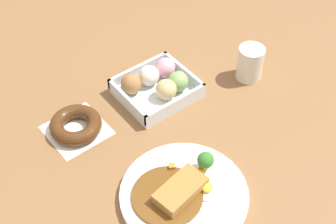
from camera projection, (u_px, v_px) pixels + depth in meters
ground_plane at (194, 132)px, 1.12m from camera, size 1.60×1.60×0.00m
curry_plate at (183, 193)px, 0.98m from camera, size 0.27×0.27×0.07m
donut_box at (157, 84)px, 1.19m from camera, size 0.18×0.16×0.06m
chocolate_ring_donut at (76, 125)px, 1.11m from camera, size 0.14×0.14×0.04m
coffee_mug at (250, 63)px, 1.22m from camera, size 0.07×0.07×0.09m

